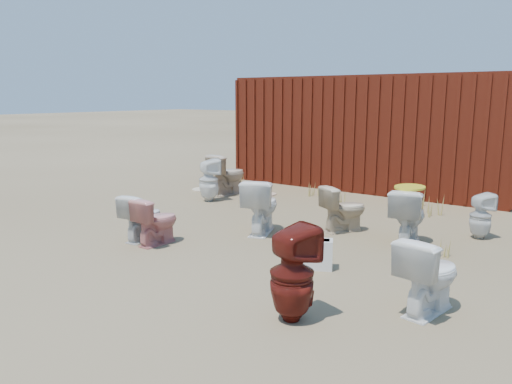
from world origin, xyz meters
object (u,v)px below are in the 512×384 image
Objects in this scene: toilet_front_c at (261,206)px; toilet_back_e at (481,216)px; toilet_back_yellowlid at (408,216)px; loose_tank at (311,254)px; shipping_container at (376,132)px; toilet_front_pink at (156,221)px; toilet_back_beige_left at (227,174)px; toilet_front_maroon at (292,274)px; toilet_front_e at (429,275)px; toilet_back_beige_right at (344,209)px; toilet_front_a at (142,217)px; toilet_back_a at (209,180)px.

toilet_front_c is 3.10m from toilet_back_e.
toilet_back_yellowlid is at bearing 89.05° from toilet_back_e.
shipping_container is at bearing 79.28° from loose_tank.
toilet_back_yellowlid is at bearing 43.79° from loose_tank.
toilet_front_c is (0.82, 1.29, 0.08)m from toilet_front_pink.
toilet_front_c is 0.98× the size of toilet_back_beige_left.
toilet_front_maroon reaches higher than loose_tank.
toilet_front_e is 6.10m from toilet_back_beige_left.
toilet_front_pink is 0.94× the size of toilet_back_beige_right.
toilet_back_beige_right is at bearing -52.48° from toilet_front_maroon.
toilet_front_c is 1.23m from toilet_back_beige_right.
toilet_back_beige_right is 0.89× the size of toilet_back_yellowlid.
toilet_front_e reaches higher than toilet_back_e.
toilet_front_maroon is (3.04, -0.96, 0.11)m from toilet_front_a.
toilet_front_maroon reaches higher than toilet_back_beige_right.
toilet_front_maroon is at bearing 162.77° from toilet_front_pink.
toilet_back_a reaches higher than toilet_front_e.
toilet_back_beige_left is (-2.25, 2.00, 0.01)m from toilet_front_c.
toilet_front_a is at bearing -98.27° from shipping_container.
toilet_front_e is 2.85m from toilet_back_beige_right.
toilet_back_a is (-2.11, 1.26, 0.00)m from toilet_front_c.
toilet_front_c is 1.11× the size of toilet_front_e.
toilet_front_c is 2.06m from toilet_back_yellowlid.
toilet_back_a is (-4.02, 3.49, -0.03)m from toilet_front_maroon.
toilet_front_maroon is (1.91, -2.23, 0.03)m from toilet_front_c.
toilet_back_a is (-0.98, 2.53, 0.08)m from toilet_front_a.
toilet_back_beige_right is (1.77, 2.07, 0.02)m from toilet_front_pink.
shipping_container is 6.05m from loose_tank.
toilet_back_a is at bearing -21.10° from toilet_front_maroon.
toilet_back_beige_right is 1.38× the size of loose_tank.
shipping_container is 3.54m from toilet_back_beige_left.
toilet_front_maroon reaches higher than toilet_back_beige_left.
toilet_back_beige_right is (0.95, 0.78, -0.06)m from toilet_front_c.
toilet_front_pink is 0.88× the size of toilet_front_e.
toilet_back_beige_right is (-0.96, 3.01, -0.09)m from toilet_front_maroon.
shipping_container reaches higher than toilet_front_e.
toilet_front_maroon is at bearing 142.40° from toilet_back_beige_left.
toilet_back_beige_left is 1.06× the size of toilet_back_yellowlid.
toilet_front_e reaches higher than toilet_front_pink.
toilet_back_beige_left reaches higher than toilet_front_c.
toilet_back_beige_right is at bearing -142.34° from toilet_front_a.
toilet_front_a is 0.81× the size of toilet_front_c.
toilet_front_a is at bearing 9.24° from toilet_front_e.
toilet_back_beige_left is 1.65× the size of loose_tank.
toilet_back_a reaches higher than toilet_back_yellowlid.
toilet_back_yellowlid is at bearing -163.55° from toilet_back_a.
shipping_container reaches higher than toilet_front_maroon.
shipping_container reaches higher than toilet_front_a.
loose_tank is (3.47, -2.18, -0.23)m from toilet_back_a.
toilet_front_e is at bearing 172.01° from toilet_front_a.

